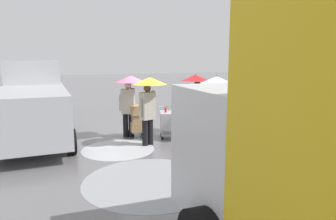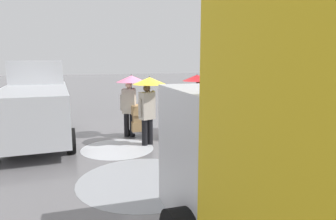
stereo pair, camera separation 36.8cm
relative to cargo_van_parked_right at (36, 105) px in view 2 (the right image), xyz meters
The scene contains 11 objects.
ground_plane 4.11m from the cargo_van_parked_right, 166.24° to the left, with size 90.00×90.00×0.00m, color slate.
slush_patch_under_van 5.26m from the cargo_van_parked_right, 119.06° to the left, with size 2.98×2.98×0.01m, color #999BA0.
slush_patch_mid_street 3.22m from the cargo_van_parked_right, 140.98° to the left, with size 2.16×2.16×0.01m, color silver.
cargo_van_parked_right is the anchor object (origin of this frame).
shopping_cart_vendor 4.40m from the cargo_van_parked_right, 165.25° to the left, with size 0.77×0.95×1.04m.
hand_dolly_boxes 3.37m from the cargo_van_parked_right, 167.61° to the left, with size 0.53×0.70×1.32m.
pedestrian_pink_side 5.50m from the cargo_van_parked_right, behind, with size 1.04×1.04×2.15m.
pedestrian_black_side 3.11m from the cargo_van_parked_right, 169.12° to the left, with size 1.04×1.04×2.15m.
pedestrian_white_side 5.97m from the cargo_van_parked_right, 160.52° to the left, with size 1.04×1.04×2.15m.
pedestrian_far_side 3.79m from the cargo_van_parked_right, 152.61° to the left, with size 1.04×1.04×2.15m.
street_lamp 8.23m from the cargo_van_parked_right, 155.16° to the left, with size 0.28×0.28×3.86m.
Camera 2 is at (2.90, 9.67, 2.65)m, focal length 32.20 mm.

